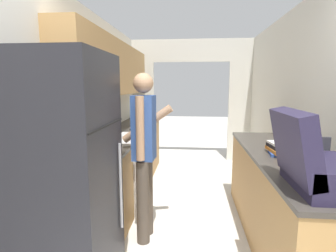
{
  "coord_description": "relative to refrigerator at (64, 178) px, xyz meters",
  "views": [
    {
      "loc": [
        0.05,
        -1.13,
        1.59
      ],
      "look_at": [
        -0.26,
        2.1,
        1.08
      ],
      "focal_mm": 28.0,
      "sensor_mm": 36.0,
      "label": 1
    }
  ],
  "objects": [
    {
      "name": "counter_right",
      "position": [
        1.82,
        0.79,
        -0.45
      ],
      "size": [
        0.62,
        2.38,
        0.92
      ],
      "color": "#B2844C",
      "rests_on": "ground_plane"
    },
    {
      "name": "wall_right",
      "position": [
        2.15,
        0.93,
        0.34
      ],
      "size": [
        0.06,
        6.75,
        2.5
      ],
      "color": "silver",
      "rests_on": "ground_plane"
    },
    {
      "name": "refrigerator",
      "position": [
        0.0,
        0.0,
        0.0
      ],
      "size": [
        0.71,
        0.72,
        1.82
      ],
      "color": "black",
      "rests_on": "ground_plane"
    },
    {
      "name": "range_oven",
      "position": [
        -0.03,
        1.47,
        -0.44
      ],
      "size": [
        0.66,
        0.74,
        1.06
      ],
      "color": "white",
      "rests_on": "ground_plane"
    },
    {
      "name": "knife",
      "position": [
        0.03,
        2.09,
        0.02
      ],
      "size": [
        0.08,
        0.34,
        0.02
      ],
      "rotation": [
        0.0,
        0.0,
        -0.18
      ],
      "color": "#B7B7BC",
      "rests_on": "counter_left"
    },
    {
      "name": "person",
      "position": [
        0.46,
        0.74,
        0.01
      ],
      "size": [
        0.55,
        0.39,
        1.7
      ],
      "rotation": [
        0.0,
        0.0,
        1.51
      ],
      "color": "#4C4238",
      "rests_on": "ground_plane"
    },
    {
      "name": "counter_left",
      "position": [
        -0.04,
        2.04,
        -0.45
      ],
      "size": [
        0.62,
        3.07,
        0.92
      ],
      "color": "#B2844C",
      "rests_on": "ground_plane"
    },
    {
      "name": "wall_left",
      "position": [
        -0.29,
        1.33,
        0.57
      ],
      "size": [
        0.38,
        6.75,
        2.5
      ],
      "color": "silver",
      "rests_on": "ground_plane"
    },
    {
      "name": "wall_far_with_doorway",
      "position": [
        0.89,
        3.74,
        0.52
      ],
      "size": [
        2.86,
        0.06,
        2.5
      ],
      "color": "silver",
      "rests_on": "ground_plane"
    },
    {
      "name": "suitcase",
      "position": [
        1.74,
        -0.06,
        0.18
      ],
      "size": [
        0.54,
        0.57,
        0.52
      ],
      "color": "#231E38",
      "rests_on": "counter_right"
    },
    {
      "name": "book_stack",
      "position": [
        1.78,
        0.78,
        0.07
      ],
      "size": [
        0.22,
        0.31,
        0.11
      ],
      "color": "#2D4C99",
      "rests_on": "counter_right"
    }
  ]
}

